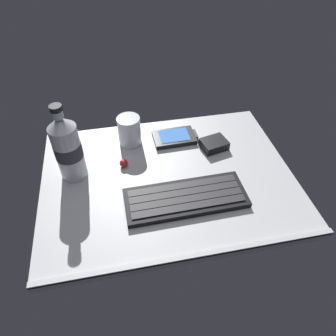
% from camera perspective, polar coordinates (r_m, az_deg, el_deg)
% --- Properties ---
extents(ground_plane, '(0.64, 0.48, 0.03)m').
position_cam_1_polar(ground_plane, '(0.81, 0.03, -2.14)').
color(ground_plane, '#B7BABC').
extents(keyboard, '(0.29, 0.11, 0.02)m').
position_cam_1_polar(keyboard, '(0.74, 3.25, -5.48)').
color(keyboard, black).
rests_on(keyboard, ground_plane).
extents(handheld_device, '(0.13, 0.08, 0.02)m').
position_cam_1_polar(handheld_device, '(0.91, 1.23, 5.66)').
color(handheld_device, black).
rests_on(handheld_device, ground_plane).
extents(juice_cup, '(0.06, 0.06, 0.09)m').
position_cam_1_polar(juice_cup, '(0.88, -7.09, 6.61)').
color(juice_cup, silver).
rests_on(juice_cup, ground_plane).
extents(water_bottle, '(0.07, 0.07, 0.21)m').
position_cam_1_polar(water_bottle, '(0.78, -17.99, 3.57)').
color(water_bottle, silver).
rests_on(water_bottle, ground_plane).
extents(charger_block, '(0.08, 0.07, 0.02)m').
position_cam_1_polar(charger_block, '(0.89, 8.45, 4.36)').
color(charger_block, black).
rests_on(charger_block, ground_plane).
extents(trackball_mouse, '(0.02, 0.02, 0.02)m').
position_cam_1_polar(trackball_mouse, '(0.83, -8.15, 0.89)').
color(trackball_mouse, red).
rests_on(trackball_mouse, ground_plane).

